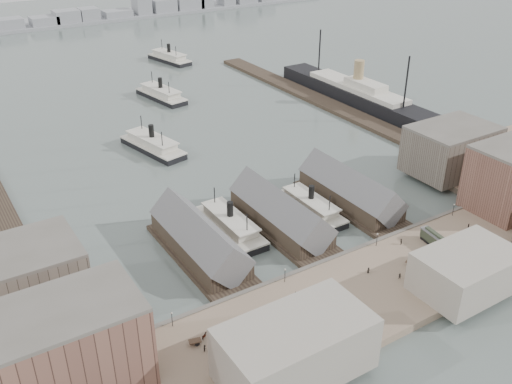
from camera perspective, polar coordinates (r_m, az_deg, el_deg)
ground at (r=154.36m, az=5.99°, el=-6.41°), size 900.00×900.00×0.00m
quay at (r=141.83m, az=11.00°, el=-9.87°), size 180.00×30.00×2.00m
seawall at (r=150.44m, az=7.22°, el=-6.98°), size 180.00×1.20×2.30m
east_wharf at (r=261.23m, az=7.56°, el=8.55°), size 10.00×180.00×1.60m
ferry_shed_west at (r=152.04m, az=-5.68°, el=-4.88°), size 14.00×42.00×12.60m
ferry_shed_center at (r=163.26m, az=2.46°, el=-2.25°), size 14.00×42.00×12.60m
ferry_shed_east at (r=177.60m, az=9.40°, el=0.03°), size 14.00×42.00×12.60m
warehouse_west_front at (r=115.65m, az=-19.24°, el=-14.96°), size 32.00×18.00×18.00m
warehouse_west_back at (r=140.62m, az=-22.29°, el=-8.05°), size 26.00×20.00×14.00m
warehouse_east_back at (r=202.70m, az=18.91°, el=4.01°), size 28.00×20.00×15.00m
street_bldg_center at (r=144.98m, az=20.34°, el=-7.44°), size 24.00×16.00×10.00m
street_bldg_west at (r=115.15m, az=3.97°, el=-15.32°), size 30.00×16.00×12.00m
lamp_post_far_w at (r=128.20m, az=-8.42°, el=-12.22°), size 0.44×0.44×3.92m
lamp_post_near_w at (r=139.63m, az=2.92°, el=-8.08°), size 0.44×0.44×3.92m
lamp_post_near_e at (r=156.06m, az=12.03°, el=-4.45°), size 0.44×0.44×3.92m
lamp_post_far_e at (r=176.11m, az=19.17°, el=-1.49°), size 0.44×0.44×3.92m
far_shore at (r=447.56m, az=-22.33°, el=15.37°), size 500.00×40.00×15.72m
ferry_docked_west at (r=162.98m, az=-2.57°, el=-3.24°), size 8.53×28.43×10.15m
ferry_docked_east at (r=173.08m, az=5.49°, el=-1.39°), size 8.03×26.78×9.56m
ferry_open_near at (r=217.05m, az=-10.30°, el=4.70°), size 15.37×31.82×10.92m
ferry_open_mid at (r=272.88m, az=-9.47°, el=9.65°), size 14.17×31.43×10.83m
ferry_open_far at (r=335.38m, az=-8.66°, el=13.16°), size 15.28×31.36×10.76m
ocean_steamer at (r=268.25m, az=10.09°, el=9.66°), size 13.40×97.95×19.59m
tram at (r=160.53m, az=17.45°, el=-4.61°), size 3.81×9.96×3.45m
horse_cart_left at (r=125.35m, az=-5.50°, el=-14.31°), size 4.74×2.35×1.45m
horse_cart_center at (r=133.97m, az=7.11°, el=-11.10°), size 4.96×1.64×1.69m
horse_cart_right at (r=152.65m, az=15.79°, el=-6.62°), size 4.84×3.01×1.62m
pedestrian_0 at (r=120.58m, az=-11.44°, el=-16.93°), size 0.48×0.62×1.60m
pedestrian_1 at (r=122.99m, az=-5.12°, el=-15.27°), size 0.98×0.99×1.61m
pedestrian_2 at (r=133.82m, az=2.50°, el=-10.94°), size 1.18×0.84×1.65m
pedestrian_3 at (r=126.62m, az=6.51°, el=-13.80°), size 0.68×1.08×1.71m
pedestrian_4 at (r=146.31m, az=11.18°, el=-7.68°), size 0.82×0.57×1.60m
pedestrian_5 at (r=145.90m, az=14.18°, el=-8.14°), size 0.71×0.78×1.74m
pedestrian_6 at (r=159.16m, az=14.28°, el=-4.83°), size 1.00×0.90×1.68m
pedestrian_7 at (r=154.91m, az=18.34°, el=-6.48°), size 1.17×0.85×1.63m
pedestrian_8 at (r=171.69m, az=20.48°, el=-3.23°), size 1.12×0.84×1.78m
pedestrian_10 at (r=136.14m, az=3.96°, el=-10.20°), size 1.04×0.68×1.65m
pedestrian_11 at (r=153.60m, az=18.06°, el=-6.76°), size 0.83×1.15×1.61m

